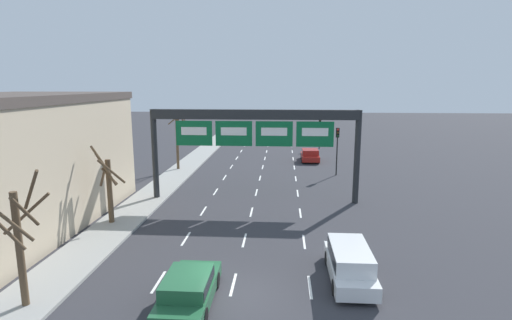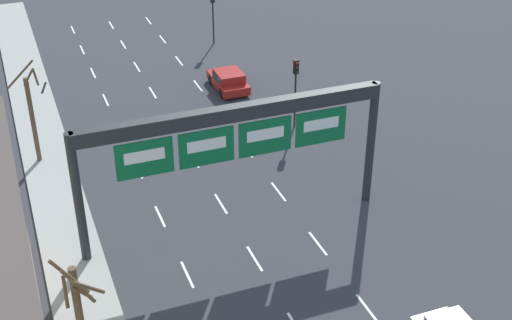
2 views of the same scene
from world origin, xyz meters
name	(u,v)px [view 2 (image 2 of 2)]	position (x,y,z in m)	size (l,w,h in m)	color
lane_dashes	(237,230)	(0.00, 13.50, 0.01)	(6.72, 67.00, 0.01)	white
sign_gantry	(234,132)	(0.00, 13.66, 5.45)	(15.24, 0.70, 6.76)	#232628
car_red	(229,80)	(5.15, 29.63, 0.74)	(1.97, 4.02, 1.38)	maroon
traffic_light_near_gantry	(213,6)	(6.97, 38.59, 3.10)	(0.30, 0.35, 4.33)	black
traffic_light_mid_block	(296,80)	(7.19, 22.74, 3.24)	(0.30, 0.35, 4.53)	black
tree_bare_closest	(78,301)	(-8.42, 7.88, 2.57)	(1.94, 1.56, 4.85)	brown
tree_bare_third	(33,111)	(-8.36, 24.00, 3.24)	(2.10, 1.91, 5.91)	brown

